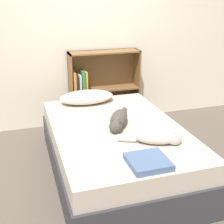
{
  "coord_description": "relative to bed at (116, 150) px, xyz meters",
  "views": [
    {
      "loc": [
        -0.88,
        -2.68,
        1.75
      ],
      "look_at": [
        0.0,
        0.15,
        0.61
      ],
      "focal_mm": 50.0,
      "sensor_mm": 36.0,
      "label": 1
    }
  ],
  "objects": [
    {
      "name": "ground_plane",
      "position": [
        0.0,
        0.0,
        -0.25
      ],
      "size": [
        8.0,
        8.0,
        0.0
      ],
      "primitive_type": "plane",
      "color": "brown"
    },
    {
      "name": "blanket_fold",
      "position": [
        0.01,
        -0.76,
        0.28
      ],
      "size": [
        0.3,
        0.31,
        0.05
      ],
      "color": "#4C668E",
      "rests_on": "bed"
    },
    {
      "name": "cat_dark",
      "position": [
        0.02,
        0.01,
        0.33
      ],
      "size": [
        0.37,
        0.57,
        0.15
      ],
      "rotation": [
        0.0,
        0.0,
        4.22
      ],
      "color": "#47423D",
      "rests_on": "bed"
    },
    {
      "name": "pillow",
      "position": [
        -0.12,
        0.77,
        0.33
      ],
      "size": [
        0.64,
        0.35,
        0.15
      ],
      "color": "beige",
      "rests_on": "bed"
    },
    {
      "name": "bed",
      "position": [
        0.0,
        0.0,
        0.0
      ],
      "size": [
        1.27,
        1.96,
        0.51
      ],
      "color": "#333338",
      "rests_on": "ground_plane"
    },
    {
      "name": "wall_back",
      "position": [
        0.0,
        1.44,
        1.0
      ],
      "size": [
        8.0,
        0.06,
        2.5
      ],
      "color": "silver",
      "rests_on": "ground_plane"
    },
    {
      "name": "bookshelf",
      "position": [
        0.2,
        1.31,
        0.28
      ],
      "size": [
        0.95,
        0.26,
        1.03
      ],
      "color": "brown",
      "rests_on": "ground_plane"
    },
    {
      "name": "cat_light",
      "position": [
        0.24,
        -0.45,
        0.32
      ],
      "size": [
        0.53,
        0.33,
        0.16
      ],
      "rotation": [
        0.0,
        0.0,
        5.85
      ],
      "color": "beige",
      "rests_on": "bed"
    }
  ]
}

